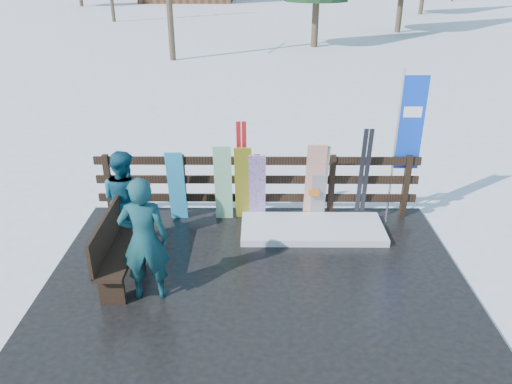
{
  "coord_description": "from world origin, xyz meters",
  "views": [
    {
      "loc": [
        0.03,
        -5.75,
        4.24
      ],
      "look_at": [
        -0.01,
        1.0,
        1.1
      ],
      "focal_mm": 35.0,
      "sensor_mm": 36.0,
      "label": 1
    }
  ],
  "objects_px": {
    "snowboard_4": "(319,183)",
    "person_front": "(144,240)",
    "rental_flag": "(407,129)",
    "snowboard_5": "(315,183)",
    "snowboard_2": "(243,184)",
    "snowboard_0": "(177,186)",
    "bench": "(115,247)",
    "snowboard_1": "(223,184)",
    "snowboard_3": "(257,188)",
    "person_back": "(125,199)"
  },
  "relations": [
    {
      "from": "snowboard_4",
      "to": "person_front",
      "type": "bearing_deg",
      "value": -139.52
    },
    {
      "from": "rental_flag",
      "to": "person_front",
      "type": "bearing_deg",
      "value": -148.65
    },
    {
      "from": "snowboard_5",
      "to": "snowboard_2",
      "type": "bearing_deg",
      "value": 180.0
    },
    {
      "from": "snowboard_0",
      "to": "rental_flag",
      "type": "height_order",
      "value": "rental_flag"
    },
    {
      "from": "snowboard_4",
      "to": "snowboard_5",
      "type": "height_order",
      "value": "snowboard_5"
    },
    {
      "from": "snowboard_5",
      "to": "snowboard_4",
      "type": "bearing_deg",
      "value": 0.0
    },
    {
      "from": "bench",
      "to": "snowboard_1",
      "type": "relative_size",
      "value": 1.03
    },
    {
      "from": "snowboard_3",
      "to": "snowboard_4",
      "type": "bearing_deg",
      "value": 0.0
    },
    {
      "from": "snowboard_2",
      "to": "person_front",
      "type": "xyz_separation_m",
      "value": [
        -1.22,
        -2.14,
        0.16
      ]
    },
    {
      "from": "bench",
      "to": "snowboard_3",
      "type": "relative_size",
      "value": 1.13
    },
    {
      "from": "person_front",
      "to": "person_back",
      "type": "relative_size",
      "value": 1.11
    },
    {
      "from": "snowboard_4",
      "to": "snowboard_1",
      "type": "bearing_deg",
      "value": -180.0
    },
    {
      "from": "snowboard_5",
      "to": "snowboard_3",
      "type": "bearing_deg",
      "value": -180.0
    },
    {
      "from": "snowboard_2",
      "to": "snowboard_5",
      "type": "distance_m",
      "value": 1.21
    },
    {
      "from": "bench",
      "to": "snowboard_0",
      "type": "relative_size",
      "value": 1.12
    },
    {
      "from": "snowboard_2",
      "to": "rental_flag",
      "type": "distance_m",
      "value": 2.89
    },
    {
      "from": "snowboard_5",
      "to": "person_front",
      "type": "xyz_separation_m",
      "value": [
        -2.43,
        -2.14,
        0.13
      ]
    },
    {
      "from": "bench",
      "to": "snowboard_1",
      "type": "xyz_separation_m",
      "value": [
        1.41,
        1.73,
        0.2
      ]
    },
    {
      "from": "snowboard_1",
      "to": "snowboard_4",
      "type": "relative_size",
      "value": 0.98
    },
    {
      "from": "snowboard_2",
      "to": "snowboard_4",
      "type": "relative_size",
      "value": 0.98
    },
    {
      "from": "snowboard_3",
      "to": "snowboard_1",
      "type": "bearing_deg",
      "value": 180.0
    },
    {
      "from": "snowboard_5",
      "to": "rental_flag",
      "type": "bearing_deg",
      "value": 10.01
    },
    {
      "from": "rental_flag",
      "to": "snowboard_3",
      "type": "bearing_deg",
      "value": -173.84
    },
    {
      "from": "person_front",
      "to": "snowboard_3",
      "type": "bearing_deg",
      "value": -129.02
    },
    {
      "from": "snowboard_3",
      "to": "snowboard_5",
      "type": "xyz_separation_m",
      "value": [
        0.97,
        0.0,
        0.09
      ]
    },
    {
      "from": "snowboard_0",
      "to": "snowboard_5",
      "type": "relative_size",
      "value": 0.88
    },
    {
      "from": "snowboard_3",
      "to": "person_back",
      "type": "xyz_separation_m",
      "value": [
        -2.06,
        -0.76,
        0.14
      ]
    },
    {
      "from": "snowboard_4",
      "to": "rental_flag",
      "type": "distance_m",
      "value": 1.72
    },
    {
      "from": "snowboard_3",
      "to": "snowboard_5",
      "type": "distance_m",
      "value": 0.98
    },
    {
      "from": "person_front",
      "to": "snowboard_1",
      "type": "bearing_deg",
      "value": -117.09
    },
    {
      "from": "snowboard_0",
      "to": "snowboard_5",
      "type": "height_order",
      "value": "snowboard_5"
    },
    {
      "from": "snowboard_1",
      "to": "rental_flag",
      "type": "distance_m",
      "value": 3.22
    },
    {
      "from": "snowboard_1",
      "to": "person_front",
      "type": "distance_m",
      "value": 2.32
    },
    {
      "from": "snowboard_1",
      "to": "snowboard_4",
      "type": "bearing_deg",
      "value": 0.0
    },
    {
      "from": "snowboard_4",
      "to": "person_front",
      "type": "xyz_separation_m",
      "value": [
        -2.51,
        -2.14,
        0.15
      ]
    },
    {
      "from": "snowboard_4",
      "to": "person_back",
      "type": "distance_m",
      "value": 3.2
    },
    {
      "from": "snowboard_5",
      "to": "rental_flag",
      "type": "height_order",
      "value": "rental_flag"
    },
    {
      "from": "snowboard_1",
      "to": "bench",
      "type": "bearing_deg",
      "value": -129.17
    },
    {
      "from": "snowboard_0",
      "to": "snowboard_1",
      "type": "relative_size",
      "value": 0.92
    },
    {
      "from": "snowboard_0",
      "to": "snowboard_4",
      "type": "height_order",
      "value": "snowboard_4"
    },
    {
      "from": "rental_flag",
      "to": "bench",
      "type": "bearing_deg",
      "value": -156.02
    },
    {
      "from": "rental_flag",
      "to": "person_back",
      "type": "xyz_separation_m",
      "value": [
        -4.56,
        -1.03,
        -0.81
      ]
    },
    {
      "from": "bench",
      "to": "snowboard_2",
      "type": "relative_size",
      "value": 1.03
    },
    {
      "from": "bench",
      "to": "snowboard_1",
      "type": "bearing_deg",
      "value": 50.83
    },
    {
      "from": "snowboard_4",
      "to": "person_back",
      "type": "relative_size",
      "value": 0.94
    },
    {
      "from": "snowboard_1",
      "to": "rental_flag",
      "type": "bearing_deg",
      "value": 5.01
    },
    {
      "from": "snowboard_2",
      "to": "rental_flag",
      "type": "height_order",
      "value": "rental_flag"
    },
    {
      "from": "snowboard_0",
      "to": "snowboard_5",
      "type": "distance_m",
      "value": 2.35
    },
    {
      "from": "rental_flag",
      "to": "snowboard_2",
      "type": "bearing_deg",
      "value": -174.37
    },
    {
      "from": "snowboard_3",
      "to": "person_front",
      "type": "xyz_separation_m",
      "value": [
        -1.46,
        -2.14,
        0.23
      ]
    }
  ]
}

